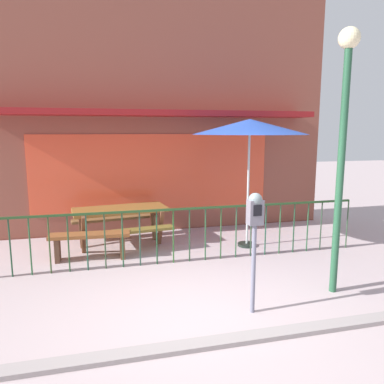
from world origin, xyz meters
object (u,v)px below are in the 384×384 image
patio_bench (90,240)px  patio_umbrella (250,127)px  picnic_table_left (120,216)px  parking_meter_near (255,221)px  street_lamp (344,123)px

patio_bench → patio_umbrella: bearing=1.1°
picnic_table_left → parking_meter_near: 3.53m
patio_umbrella → street_lamp: bearing=-80.2°
picnic_table_left → street_lamp: size_ratio=0.55×
parking_meter_near → street_lamp: street_lamp is taller
patio_umbrella → parking_meter_near: bearing=-110.8°
patio_umbrella → street_lamp: (0.39, -2.26, 0.04)m
picnic_table_left → street_lamp: (2.83, -2.87, 1.76)m
patio_umbrella → patio_bench: patio_umbrella is taller
picnic_table_left → patio_bench: picnic_table_left is taller
picnic_table_left → street_lamp: 4.40m
patio_umbrella → picnic_table_left: bearing=166.0°
street_lamp → patio_umbrella: bearing=99.8°
parking_meter_near → street_lamp: 1.83m
patio_bench → parking_meter_near: size_ratio=0.92×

